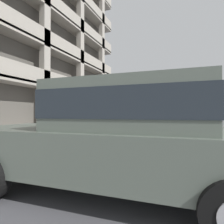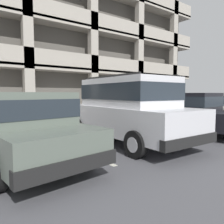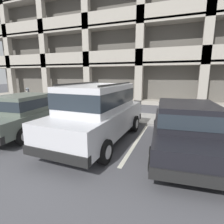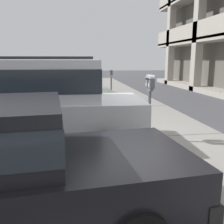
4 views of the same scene
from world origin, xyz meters
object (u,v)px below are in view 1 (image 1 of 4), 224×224
at_px(dark_hatchback, 164,120).
at_px(parking_meter_near, 84,110).
at_px(silver_suv, 151,115).
at_px(red_sedan, 117,134).
at_px(blue_coupe, 172,119).

relative_size(dark_hatchback, parking_meter_near, 3.02).
distance_m(silver_suv, dark_hatchback, 2.80).
relative_size(silver_suv, red_sedan, 1.05).
bearing_deg(dark_hatchback, red_sedan, 175.27).
height_order(dark_hatchback, blue_coupe, same).
bearing_deg(silver_suv, dark_hatchback, 0.63).
distance_m(red_sedan, dark_hatchback, 5.94).
xyz_separation_m(silver_suv, parking_meter_near, (0.10, 2.57, 0.17)).
relative_size(red_sedan, blue_coupe, 1.03).
distance_m(silver_suv, parking_meter_near, 2.58).
xyz_separation_m(blue_coupe, parking_meter_near, (-5.50, 2.76, 0.43)).
bearing_deg(blue_coupe, red_sedan, -179.58).
bearing_deg(dark_hatchback, parking_meter_near, 130.56).
height_order(red_sedan, dark_hatchback, same).
distance_m(silver_suv, blue_coupe, 5.61).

